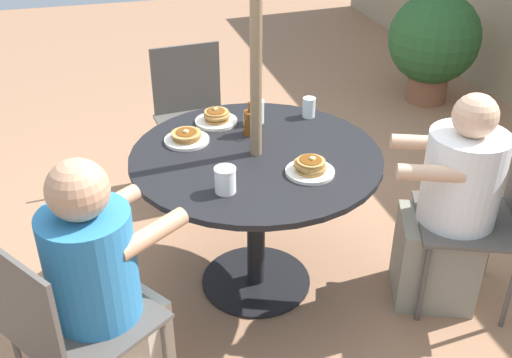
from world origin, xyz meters
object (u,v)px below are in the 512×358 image
syrup_bottle (251,122)px  drinking_glass_a (257,111)px  patio_chair_east (490,210)px  coffee_cup (225,180)px  patio_chair_north (63,322)px  diner_east (449,213)px  diner_north (103,298)px  pancake_plate_a (310,168)px  pancake_plate_b (187,138)px  patio_chair_south (193,110)px  drinking_glass_b (309,107)px  pancake_plate_c (216,118)px  patio_table (256,178)px  potted_shrub (434,41)px

syrup_bottle → drinking_glass_a: (-0.12, 0.06, -0.01)m
patio_chair_east → coffee_cup: (-0.11, -1.22, 0.29)m
patio_chair_north → syrup_bottle: syrup_bottle is taller
drinking_glass_a → diner_east: bearing=49.0°
diner_north → drinking_glass_a: (-0.84, 0.83, 0.30)m
patio_chair_east → pancake_plate_a: patio_chair_east is taller
patio_chair_north → patio_chair_east: size_ratio=1.00×
pancake_plate_b → patio_chair_east: bearing=65.1°
patio_chair_east → pancake_plate_a: 0.89m
patio_chair_south → syrup_bottle: (0.88, 0.14, 0.30)m
syrup_bottle → drinking_glass_a: size_ratio=1.41×
patio_chair_north → drinking_glass_b: 1.59m
pancake_plate_b → coffee_cup: size_ratio=1.94×
diner_east → coffee_cup: 1.10m
pancake_plate_c → drinking_glass_a: drinking_glass_a is taller
patio_chair_east → diner_east: diner_east is taller
patio_table → patio_chair_south: (-1.08, -0.11, -0.10)m
patio_table → coffee_cup: coffee_cup is taller
coffee_cup → syrup_bottle: bearing=153.9°
diner_east → drinking_glass_a: size_ratio=9.18×
patio_chair_north → diner_east: bearing=64.4°
pancake_plate_b → coffee_cup: 0.50m
drinking_glass_a → drinking_glass_b: 0.28m
drinking_glass_a → pancake_plate_a: bearing=8.4°
patio_table → pancake_plate_b: size_ratio=5.44×
drinking_glass_a → drinking_glass_b: size_ratio=1.16×
diner_east → drinking_glass_b: bearing=57.7°
coffee_cup → patio_chair_east: bearing=84.7°
patio_table → patio_chair_north: bearing=-54.9°
patio_chair_east → coffee_cup: patio_chair_east is taller
patio_chair_south → pancake_plate_a: 1.37m
patio_chair_north → patio_chair_east: same height
pancake_plate_a → pancake_plate_c: pancake_plate_a is taller
diner_east → pancake_plate_b: (-0.53, -1.13, 0.29)m
syrup_bottle → coffee_cup: size_ratio=1.52×
drinking_glass_b → pancake_plate_c: bearing=-96.2°
drinking_glass_b → drinking_glass_a: bearing=-90.6°
diner_north → drinking_glass_b: 1.42m
diner_east → syrup_bottle: diner_east is taller
patio_table → pancake_plate_c: size_ratio=5.44×
diner_east → potted_shrub: 2.54m
syrup_bottle → drinking_glass_a: 0.13m
patio_chair_south → potted_shrub: bearing=-164.5°
pancake_plate_b → patio_table: bearing=54.7°
patio_chair_south → diner_north: bearing=62.7°
patio_chair_north → diner_north: (-0.10, 0.15, -0.01)m
diner_north → pancake_plate_c: bearing=109.3°
coffee_cup → pancake_plate_b: bearing=-171.2°
patio_chair_north → potted_shrub: 3.87m
patio_chair_south → drinking_glass_b: bearing=116.2°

